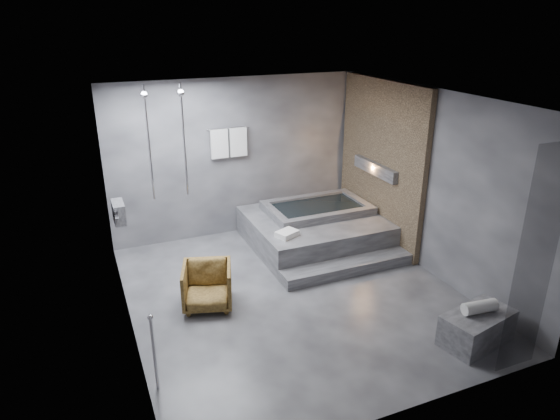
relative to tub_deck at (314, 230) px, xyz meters
name	(u,v)px	position (x,y,z in m)	size (l,w,h in m)	color
room	(313,172)	(-0.65, -1.21, 1.48)	(5.00, 5.04, 2.82)	#2E2E31
tub_deck	(314,230)	(0.00, 0.00, 0.00)	(2.20, 2.00, 0.50)	#343336
tub_step	(348,267)	(0.00, -1.18, -0.16)	(2.20, 0.36, 0.18)	#343336
concrete_bench	(477,328)	(0.56, -3.34, -0.05)	(0.90, 0.50, 0.41)	#38383B
driftwood_chair	(207,286)	(-2.26, -1.25, 0.06)	(0.65, 0.67, 0.61)	#402B10
rolled_towel	(480,307)	(0.57, -3.32, 0.23)	(0.16, 0.16, 0.43)	silver
deck_towel	(287,234)	(-0.77, -0.56, 0.29)	(0.33, 0.24, 0.09)	silver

